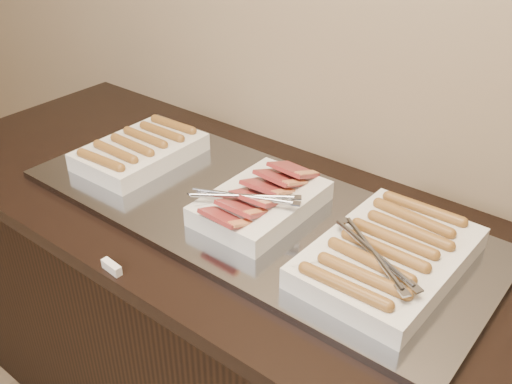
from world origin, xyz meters
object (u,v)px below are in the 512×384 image
(dish_center, at_px, (260,201))
(dish_left, at_px, (140,150))
(warming_tray, at_px, (250,210))
(dish_right, at_px, (388,255))
(counter, at_px, (252,343))

(dish_center, bearing_deg, dish_left, 178.89)
(dish_left, distance_m, dish_center, 0.43)
(warming_tray, height_order, dish_right, dish_right)
(warming_tray, height_order, dish_center, dish_center)
(dish_center, xyz_separation_m, dish_right, (0.34, 0.00, -0.00))
(dish_left, relative_size, dish_right, 0.83)
(counter, distance_m, dish_right, 0.62)
(counter, bearing_deg, dish_center, -9.79)
(warming_tray, relative_size, dish_left, 3.54)
(counter, relative_size, dish_left, 6.07)
(dish_center, height_order, dish_right, dish_center)
(counter, height_order, dish_left, dish_left)
(warming_tray, distance_m, dish_right, 0.38)
(counter, relative_size, dish_center, 6.03)
(dish_left, relative_size, dish_center, 0.99)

